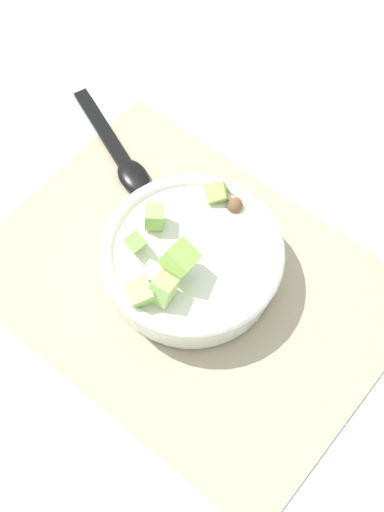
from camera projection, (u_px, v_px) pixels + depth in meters
name	position (u px, v px, depth m)	size (l,w,h in m)	color
ground_plane	(189.00, 286.00, 0.86)	(2.40, 2.40, 0.00)	silver
placemat	(189.00, 285.00, 0.85)	(0.47, 0.35, 0.01)	tan
salad_bowl	(191.00, 259.00, 0.83)	(0.21, 0.21, 0.11)	white
serving_spoon	(121.00, 158.00, 0.93)	(0.19, 0.09, 0.01)	black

